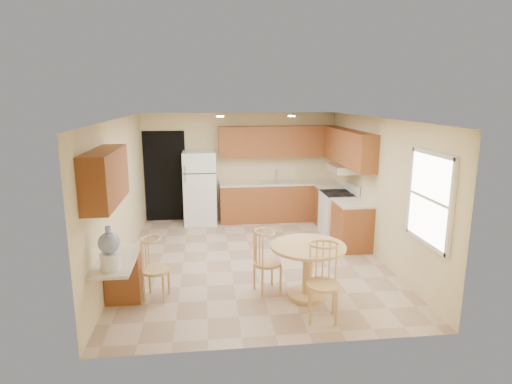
{
  "coord_description": "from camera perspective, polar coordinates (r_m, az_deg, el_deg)",
  "views": [
    {
      "loc": [
        -0.79,
        -7.19,
        2.86
      ],
      "look_at": [
        0.09,
        0.3,
        1.17
      ],
      "focal_mm": 30.0,
      "sensor_mm": 36.0,
      "label": 1
    }
  ],
  "objects": [
    {
      "name": "upper_cab_left",
      "position": [
        5.83,
        -19.44,
        1.9
      ],
      "size": [
        0.33,
        1.4,
        0.7
      ],
      "primitive_type": "cube",
      "color": "brown",
      "rests_on": "wall_left"
    },
    {
      "name": "base_cab_right_a",
      "position": [
        9.76,
        9.84,
        -1.97
      ],
      "size": [
        0.6,
        0.59,
        0.87
      ],
      "primitive_type": "cube",
      "color": "brown",
      "rests_on": "floor"
    },
    {
      "name": "wall_back",
      "position": [
        10.1,
        -2.13,
        3.43
      ],
      "size": [
        4.5,
        0.02,
        2.5
      ],
      "primitive_type": "cube",
      "color": "beige",
      "rests_on": "floor"
    },
    {
      "name": "chair_table_b",
      "position": [
        5.58,
        9.27,
        -11.26
      ],
      "size": [
        0.45,
        0.46,
        1.01
      ],
      "rotation": [
        0.0,
        0.0,
        2.94
      ],
      "color": "#DEAF6F",
      "rests_on": "floor"
    },
    {
      "name": "chair_desk",
      "position": [
        6.26,
        -13.37,
        -9.43
      ],
      "size": [
        0.4,
        0.51,
        0.9
      ],
      "rotation": [
        0.0,
        0.0,
        -1.75
      ],
      "color": "#DEAF6F",
      "rests_on": "floor"
    },
    {
      "name": "upper_cab_right",
      "position": [
        8.93,
        12.19,
        5.84
      ],
      "size": [
        0.33,
        2.42,
        0.7
      ],
      "primitive_type": "cube",
      "color": "brown",
      "rests_on": "wall_right"
    },
    {
      "name": "ceiling",
      "position": [
        7.24,
        -0.43,
        9.76
      ],
      "size": [
        4.5,
        5.5,
        0.02
      ],
      "primitive_type": "cube",
      "color": "white",
      "rests_on": "wall_back"
    },
    {
      "name": "refrigerator",
      "position": [
        9.8,
        -7.49,
        0.55
      ],
      "size": [
        0.73,
        0.71,
        1.66
      ],
      "color": "white",
      "rests_on": "floor"
    },
    {
      "name": "upper_cab_back",
      "position": [
        9.97,
        2.98,
        6.78
      ],
      "size": [
        2.75,
        0.33,
        0.7
      ],
      "primitive_type": "cube",
      "color": "brown",
      "rests_on": "wall_back"
    },
    {
      "name": "wall_front",
      "position": [
        4.79,
        3.22,
        -7.06
      ],
      "size": [
        4.5,
        0.02,
        2.5
      ],
      "primitive_type": "cube",
      "color": "beige",
      "rests_on": "floor"
    },
    {
      "name": "water_crock",
      "position": [
        5.59,
        -18.95,
        -7.33
      ],
      "size": [
        0.27,
        0.27,
        0.55
      ],
      "color": "white",
      "rests_on": "desk_top"
    },
    {
      "name": "chair_table_a",
      "position": [
        6.29,
        1.65,
        -8.7
      ],
      "size": [
        0.42,
        0.54,
        0.94
      ],
      "rotation": [
        0.0,
        0.0,
        -1.28
      ],
      "color": "#DEAF6F",
      "rests_on": "floor"
    },
    {
      "name": "can_light_b",
      "position": [
        8.57,
        4.76,
        10.06
      ],
      "size": [
        0.14,
        0.14,
        0.02
      ],
      "primitive_type": "cylinder",
      "color": "white",
      "rests_on": "ceiling"
    },
    {
      "name": "desk_top",
      "position": [
        6.0,
        -18.08,
        -8.62
      ],
      "size": [
        0.5,
        1.2,
        0.04
      ],
      "primitive_type": "cube",
      "color": "beige",
      "rests_on": "desk_pedestal"
    },
    {
      "name": "dining_table",
      "position": [
        6.27,
        6.92,
        -9.41
      ],
      "size": [
        1.07,
        1.07,
        0.79
      ],
      "rotation": [
        0.0,
        0.0,
        0.13
      ],
      "color": "#DEAF6F",
      "rests_on": "floor"
    },
    {
      "name": "wall_right",
      "position": [
        7.97,
        15.88,
        0.47
      ],
      "size": [
        0.02,
        5.5,
        2.5
      ],
      "primitive_type": "cube",
      "color": "beige",
      "rests_on": "floor"
    },
    {
      "name": "sink",
      "position": [
        9.97,
        2.9,
        1.33
      ],
      "size": [
        0.78,
        0.44,
        0.01
      ],
      "primitive_type": "cube",
      "color": "silver",
      "rests_on": "counter_back"
    },
    {
      "name": "can_light_a",
      "position": [
        8.4,
        -4.78,
        10.01
      ],
      "size": [
        0.14,
        0.14,
        0.02
      ],
      "primitive_type": "cylinder",
      "color": "white",
      "rests_on": "ceiling"
    },
    {
      "name": "counter_back",
      "position": [
        9.98,
        3.04,
        1.2
      ],
      "size": [
        2.75,
        0.63,
        0.04
      ],
      "primitive_type": "cube",
      "color": "beige",
      "rests_on": "base_cab_back"
    },
    {
      "name": "window",
      "position": [
        6.28,
        22.22,
        -0.85
      ],
      "size": [
        0.06,
        1.12,
        1.3
      ],
      "color": "white",
      "rests_on": "wall_right"
    },
    {
      "name": "wall_left",
      "position": [
        7.51,
        -17.74,
        -0.38
      ],
      "size": [
        0.02,
        5.5,
        2.5
      ],
      "primitive_type": "cube",
      "color": "beige",
      "rests_on": "floor"
    },
    {
      "name": "stove",
      "position": [
        9.12,
        10.89,
        -2.83
      ],
      "size": [
        0.65,
        0.76,
        1.09
      ],
      "color": "white",
      "rests_on": "floor"
    },
    {
      "name": "range_hood",
      "position": [
        8.94,
        11.6,
        3.08
      ],
      "size": [
        0.5,
        0.76,
        0.14
      ],
      "primitive_type": "cube",
      "color": "silver",
      "rests_on": "upper_cab_right"
    },
    {
      "name": "desk_pedestal",
      "position": [
        6.49,
        -17.19,
        -10.63
      ],
      "size": [
        0.48,
        0.42,
        0.72
      ],
      "primitive_type": "cube",
      "color": "brown",
      "rests_on": "floor"
    },
    {
      "name": "base_cab_right_b",
      "position": [
        8.42,
        12.63,
        -4.43
      ],
      "size": [
        0.6,
        0.8,
        0.87
      ],
      "primitive_type": "cube",
      "color": "brown",
      "rests_on": "floor"
    },
    {
      "name": "counter_right_a",
      "position": [
        9.65,
        9.94,
        0.64
      ],
      "size": [
        0.63,
        0.59,
        0.04
      ],
      "primitive_type": "cube",
      "color": "beige",
      "rests_on": "base_cab_right_a"
    },
    {
      "name": "doorway",
      "position": [
        10.13,
        -12.03,
        2.04
      ],
      "size": [
        0.9,
        0.02,
        2.1
      ],
      "primitive_type": "cube",
      "color": "black",
      "rests_on": "floor"
    },
    {
      "name": "base_cab_back",
      "position": [
        10.08,
        3.01,
        -1.33
      ],
      "size": [
        2.75,
        0.6,
        0.87
      ],
      "primitive_type": "cube",
      "color": "brown",
      "rests_on": "floor"
    },
    {
      "name": "counter_right_b",
      "position": [
        8.31,
        12.78,
        -1.43
      ],
      "size": [
        0.63,
        0.8,
        0.04
      ],
      "primitive_type": "cube",
      "color": "beige",
      "rests_on": "base_cab_right_b"
    },
    {
      "name": "floor",
      "position": [
        7.78,
        -0.4,
        -8.97
      ],
      "size": [
        5.5,
        5.5,
        0.0
      ],
      "primitive_type": "plane",
      "color": "tan",
      "rests_on": "ground"
    }
  ]
}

